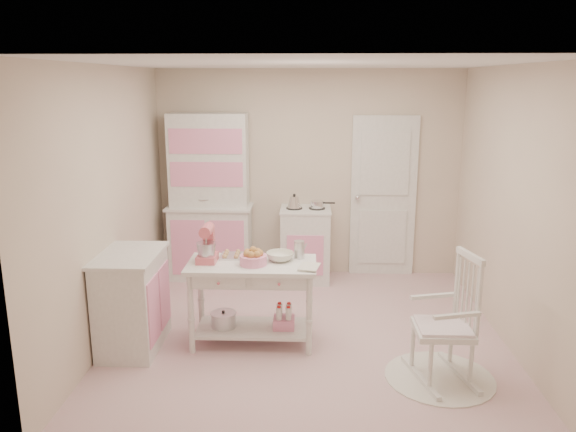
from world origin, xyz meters
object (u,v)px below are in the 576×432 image
object	(u,v)px
rocking_chair	(444,318)
bread_basket	(253,260)
work_table	(252,303)
stand_mixer	(207,244)
stove	(305,244)
base_cabinet	(132,301)
hutch	(209,197)

from	to	relation	value
rocking_chair	bread_basket	world-z (taller)	rocking_chair
work_table	stand_mixer	size ratio (longest dim) A/B	3.53
stand_mixer	bread_basket	xyz separation A→B (m)	(0.44, -0.07, -0.12)
rocking_chair	bread_basket	xyz separation A→B (m)	(-1.63, 0.57, 0.30)
stove	stand_mixer	distance (m)	2.05
base_cabinet	stand_mixer	xyz separation A→B (m)	(0.69, 0.16, 0.51)
bread_basket	base_cabinet	bearing A→B (deg)	-175.52
base_cabinet	bread_basket	bearing A→B (deg)	4.48
base_cabinet	work_table	xyz separation A→B (m)	(1.11, 0.14, -0.06)
rocking_chair	bread_basket	distance (m)	1.75
stove	stand_mixer	xyz separation A→B (m)	(-0.91, -1.77, 0.51)
stove	bread_basket	world-z (taller)	stove
base_cabinet	bread_basket	world-z (taller)	base_cabinet
bread_basket	stand_mixer	bearing A→B (deg)	170.96
hutch	rocking_chair	bearing A→B (deg)	-46.16
hutch	base_cabinet	bearing A→B (deg)	-101.37
bread_basket	hutch	bearing A→B (deg)	111.20
stand_mixer	bread_basket	distance (m)	0.46
hutch	stand_mixer	size ratio (longest dim) A/B	6.12
rocking_chair	work_table	bearing A→B (deg)	145.10
bread_basket	work_table	bearing A→B (deg)	111.80
base_cabinet	bread_basket	distance (m)	1.20
work_table	base_cabinet	bearing A→B (deg)	-172.88
base_cabinet	work_table	distance (m)	1.12
hutch	rocking_chair	world-z (taller)	hutch
stove	base_cabinet	world-z (taller)	same
hutch	rocking_chair	distance (m)	3.44
stove	work_table	world-z (taller)	stove
bread_basket	rocking_chair	bearing A→B (deg)	-19.33
base_cabinet	rocking_chair	distance (m)	2.80
work_table	stand_mixer	bearing A→B (deg)	177.27
work_table	rocking_chair	bearing A→B (deg)	-20.65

